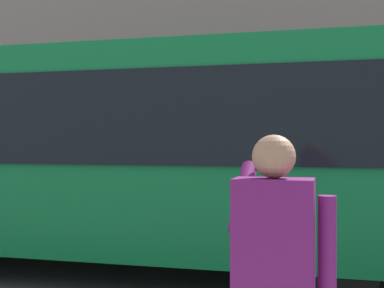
# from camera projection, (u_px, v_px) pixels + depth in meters

# --- Properties ---
(ground_plane) EXTENTS (60.00, 60.00, 0.00)m
(ground_plane) POSITION_uv_depth(u_px,v_px,m) (228.00, 271.00, 7.49)
(ground_plane) COLOR #38383A
(red_bus) EXTENTS (9.05, 2.54, 3.08)m
(red_bus) POSITION_uv_depth(u_px,v_px,m) (110.00, 151.00, 7.51)
(red_bus) COLOR #0F7238
(red_bus) RESTS_ON ground_plane
(pedestrian_photographer) EXTENTS (0.53, 0.52, 1.70)m
(pedestrian_photographer) POSITION_uv_depth(u_px,v_px,m) (275.00, 275.00, 2.68)
(pedestrian_photographer) COLOR #1E2347
(pedestrian_photographer) RESTS_ON sidewalk_curb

